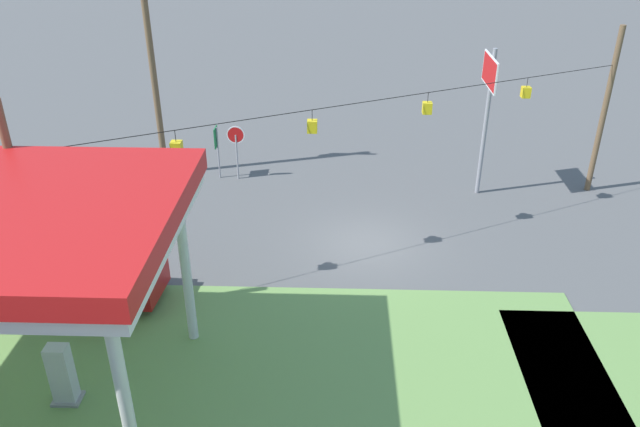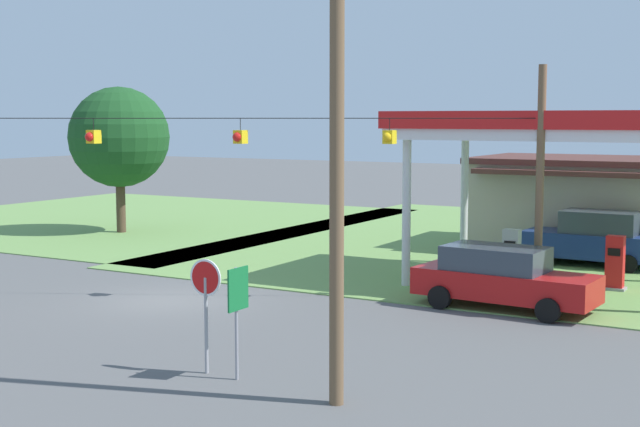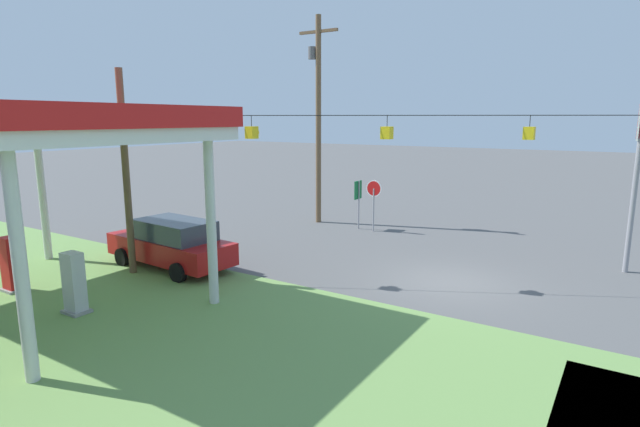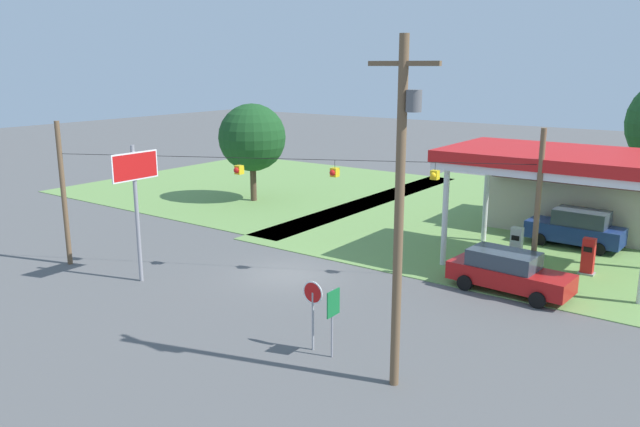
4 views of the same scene
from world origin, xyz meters
The scene contains 8 objects.
ground_plane centered at (0.00, 0.00, 0.00)m, with size 160.00×160.00×0.00m, color #565656.
fuel_pump_near centered at (7.97, 8.26, 0.85)m, with size 0.71×0.56×1.78m.
car_at_pumps_front centered at (9.12, 3.80, 0.94)m, with size 5.30×2.37×1.82m.
stop_sign_roadside centered at (5.65, -5.65, 1.81)m, with size 0.80×0.08×2.50m.
stop_sign_overhead centered at (-4.85, -4.54, 4.51)m, with size 0.22×2.41×6.21m.
route_sign centered at (6.53, -5.72, 1.71)m, with size 0.10×0.70×2.40m.
utility_pole_main centered at (9.13, -6.09, 5.82)m, with size 2.20×0.44×10.44m.
signal_span_gantry centered at (0.00, -0.01, 3.88)m, with size 19.84×10.24×7.04m.
Camera 1 is at (1.06, 20.01, 11.82)m, focal length 35.00 mm.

